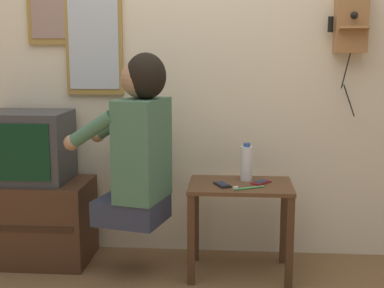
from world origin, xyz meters
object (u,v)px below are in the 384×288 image
framed_picture (57,1)px  wall_phone_antique (351,20)px  cell_phone_spare (261,182)px  water_bottle (247,163)px  toothbrush (247,188)px  television (28,147)px  cell_phone_held (222,185)px  person (138,141)px  wall_mirror (94,37)px

framed_picture → wall_phone_antique: bearing=-1.4°
framed_picture → cell_phone_spare: (1.25, -0.31, -1.04)m
water_bottle → toothbrush: 0.23m
television → framed_picture: bearing=55.1°
water_bottle → toothbrush: water_bottle is taller
wall_phone_antique → cell_phone_spare: 1.08m
television → cell_phone_held: (1.18, -0.17, -0.17)m
person → wall_mirror: wall_mirror is taller
framed_picture → cell_phone_spare: 1.65m
television → wall_phone_antique: (1.91, 0.17, 0.75)m
framed_picture → wall_mirror: (0.22, -0.00, -0.22)m
framed_picture → cell_phone_spare: framed_picture is taller
toothbrush → person: bearing=58.3°
wall_phone_antique → cell_phone_spare: size_ratio=5.82×
cell_phone_spare → water_bottle: water_bottle is taller
framed_picture → water_bottle: 1.52m
framed_picture → cell_phone_held: size_ratio=3.77×
toothbrush → wall_phone_antique: bearing=-84.6°
cell_phone_spare → water_bottle: (-0.08, 0.07, 0.10)m
wall_phone_antique → water_bottle: bearing=-161.8°
wall_phone_antique → toothbrush: 1.16m
wall_mirror → toothbrush: bearing=-25.3°
wall_phone_antique → wall_mirror: 1.54m
person → television: size_ratio=1.94×
person → wall_mirror: size_ratio=1.36×
television → cell_phone_spare: 1.41m
person → water_bottle: (0.60, 0.17, -0.15)m
water_bottle → toothbrush: (-0.00, -0.21, -0.10)m
water_bottle → wall_phone_antique: bearing=18.2°
television → cell_phone_held: 1.20m
television → cell_phone_spare: television is taller
water_bottle → wall_mirror: bearing=165.9°
wall_mirror → television: bearing=-150.7°
television → wall_mirror: bearing=29.3°
cell_phone_held → water_bottle: bearing=20.6°
wall_phone_antique → toothbrush: (-0.60, -0.40, -0.91)m
television → wall_phone_antique: wall_phone_antique is taller
television → wall_phone_antique: bearing=5.0°
framed_picture → cell_phone_held: framed_picture is taller
person → wall_phone_antique: 1.42m
wall_phone_antique → cell_phone_spare: wall_phone_antique is taller
cell_phone_held → framed_picture: bearing=134.5°
wall_mirror → cell_phone_held: size_ratio=5.08×
person → cell_phone_held: 0.53m
wall_mirror → water_bottle: size_ratio=3.17×
cell_phone_held → cell_phone_spare: (0.22, 0.07, 0.00)m
cell_phone_spare → water_bottle: size_ratio=0.61×
cell_phone_held → toothbrush: size_ratio=0.81×
person → toothbrush: size_ratio=5.58×
water_bottle → person: bearing=-163.9°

